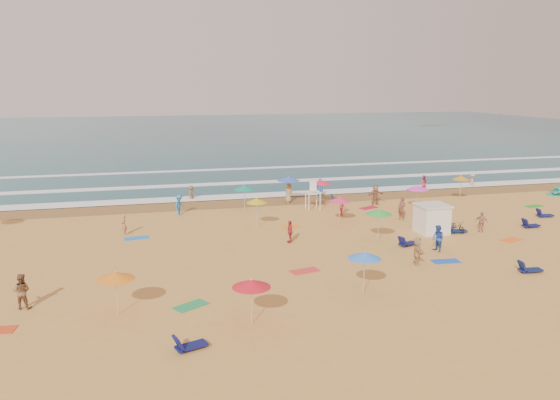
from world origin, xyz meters
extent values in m
plane|color=gold|center=(0.00, 0.00, 0.00)|extent=(220.00, 220.00, 0.00)
cube|color=#0C4756|center=(0.00, 84.00, 0.00)|extent=(220.00, 140.00, 0.18)
plane|color=olive|center=(0.00, 12.50, 0.01)|extent=(220.00, 220.00, 0.00)
cube|color=white|center=(0.00, 15.00, 0.10)|extent=(200.00, 2.20, 0.05)
cube|color=white|center=(0.00, 22.00, 0.10)|extent=(200.00, 1.60, 0.05)
cube|color=white|center=(0.00, 32.00, 0.10)|extent=(200.00, 1.20, 0.05)
cube|color=silver|center=(7.09, -0.97, 1.00)|extent=(2.00, 2.00, 2.00)
cube|color=silver|center=(7.09, -0.97, 2.06)|extent=(2.20, 2.20, 0.12)
imported|color=black|center=(8.99, -1.27, 0.42)|extent=(0.79, 1.68, 0.85)
cone|color=blue|center=(-0.39, 11.48, 2.22)|extent=(2.06, 2.06, 0.35)
cone|color=orange|center=(-14.58, -10.46, 1.94)|extent=(1.76, 1.76, 0.35)
cone|color=#FC38D3|center=(9.62, 6.00, 1.95)|extent=(1.89, 1.89, 0.35)
cone|color=#E0315B|center=(1.46, 3.11, 1.96)|extent=(1.71, 1.71, 0.35)
cone|color=red|center=(-8.66, -13.03, 1.96)|extent=(1.75, 1.75, 0.35)
cone|color=green|center=(2.24, -2.38, 2.18)|extent=(1.80, 1.80, 0.35)
cone|color=orange|center=(15.00, 7.97, 2.26)|extent=(1.57, 1.57, 0.35)
cone|color=gold|center=(-5.05, 3.25, 2.16)|extent=(1.56, 1.56, 0.35)
cone|color=#FF1A39|center=(2.31, 10.07, 2.05)|extent=(1.66, 1.66, 0.35)
cone|color=#11916E|center=(-4.79, 9.75, 1.93)|extent=(1.84, 1.84, 0.35)
cone|color=#347CED|center=(-2.36, -10.92, 2.12)|extent=(1.72, 1.72, 0.35)
cube|color=#0F134E|center=(-11.53, -14.80, 0.17)|extent=(1.41, 0.93, 0.34)
cube|color=#0F134F|center=(3.90, -3.62, 0.17)|extent=(1.41, 0.94, 0.34)
cube|color=#0E194A|center=(8.29, -10.18, 0.17)|extent=(1.35, 0.68, 0.34)
cube|color=#0F1F4E|center=(8.91, -1.55, 0.17)|extent=(1.33, 0.63, 0.34)
cube|color=#0F134E|center=(15.15, -1.56, 0.17)|extent=(1.32, 0.60, 0.34)
cube|color=#101953|center=(18.51, 1.00, 0.17)|extent=(1.35, 0.70, 0.34)
cube|color=#101C53|center=(4.15, 10.55, 0.17)|extent=(1.41, 0.96, 0.34)
cube|color=#227DD9|center=(-13.83, 2.74, 0.01)|extent=(1.83, 1.16, 0.03)
cube|color=#238F4F|center=(-11.16, -10.28, 0.01)|extent=(1.90, 1.61, 0.03)
cube|color=orange|center=(-2.54, 2.97, 0.01)|extent=(1.91, 1.54, 0.03)
cube|color=red|center=(-4.29, -6.76, 0.01)|extent=(1.84, 1.20, 0.03)
cube|color=#BC1736|center=(5.86, 7.67, 0.01)|extent=(1.90, 1.45, 0.03)
cube|color=blue|center=(4.61, -7.19, 0.01)|extent=(1.77, 1.01, 0.03)
cube|color=green|center=(20.39, 4.69, 0.01)|extent=(1.81, 1.10, 0.03)
cube|color=orange|center=(11.49, -4.14, 0.01)|extent=(1.90, 1.42, 0.03)
cube|color=#D73245|center=(10.21, 3.08, 0.01)|extent=(1.81, 1.10, 0.03)
imported|color=#AC844F|center=(-0.33, 11.60, 0.90)|extent=(1.03, 0.86, 1.79)
imported|color=brown|center=(6.73, 3.08, 0.92)|extent=(0.71, 0.80, 1.85)
imported|color=#9E6049|center=(6.97, 8.77, 0.93)|extent=(1.79, 0.84, 1.86)
imported|color=tan|center=(2.61, -7.27, 0.85)|extent=(0.85, 1.65, 1.70)
imported|color=brown|center=(-19.09, -8.56, 0.88)|extent=(0.98, 0.83, 1.76)
imported|color=tan|center=(20.57, 14.46, 0.56)|extent=(0.83, 1.15, 1.61)
imported|color=#C2304E|center=(14.89, 14.57, 0.58)|extent=(0.97, 0.86, 1.66)
imported|color=#BD302F|center=(-3.60, -0.91, 0.77)|extent=(0.38, 0.91, 1.55)
imported|color=tan|center=(10.74, -1.67, 0.76)|extent=(0.91, 0.87, 1.51)
imported|color=brown|center=(-8.90, 15.01, 0.55)|extent=(0.73, 0.90, 1.60)
imported|color=#2879BF|center=(-10.38, 9.10, 0.86)|extent=(1.15, 1.27, 1.71)
imported|color=blue|center=(3.12, 12.99, 0.92)|extent=(0.73, 0.54, 1.85)
imported|color=#B97455|center=(-14.67, 3.82, 0.76)|extent=(0.39, 0.57, 1.53)
imported|color=#2344A3|center=(5.16, -5.21, 0.87)|extent=(0.79, 0.94, 1.74)
imported|color=#CD3342|center=(2.62, 5.57, 0.76)|extent=(1.10, 1.08, 1.52)
camera|label=1|loc=(-13.02, -35.64, 10.68)|focal=35.00mm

